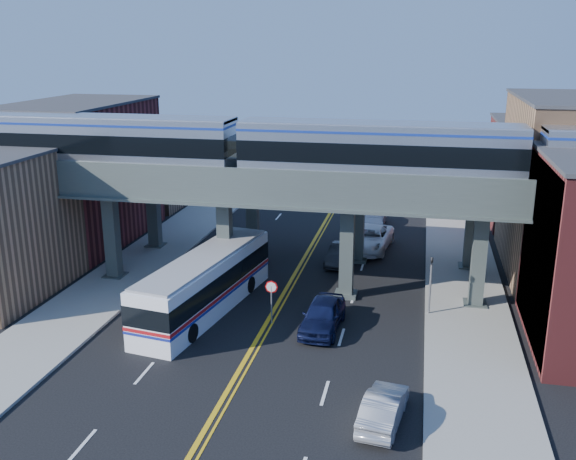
# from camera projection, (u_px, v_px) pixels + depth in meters

# --- Properties ---
(ground) EXTENTS (120.00, 120.00, 0.00)m
(ground) POSITION_uv_depth(u_px,v_px,m) (253.00, 346.00, 34.43)
(ground) COLOR black
(ground) RESTS_ON ground
(sidewalk_west) EXTENTS (5.00, 70.00, 0.16)m
(sidewalk_west) POSITION_uv_depth(u_px,v_px,m) (135.00, 268.00, 46.07)
(sidewalk_west) COLOR gray
(sidewalk_west) RESTS_ON ground
(sidewalk_east) EXTENTS (5.00, 70.00, 0.16)m
(sidewalk_east) POSITION_uv_depth(u_px,v_px,m) (465.00, 292.00, 41.51)
(sidewalk_east) COLOR gray
(sidewalk_east) RESTS_ON ground
(building_west_b) EXTENTS (8.00, 14.00, 11.00)m
(building_west_b) POSITION_uv_depth(u_px,v_px,m) (81.00, 173.00, 51.56)
(building_west_b) COLOR maroon
(building_west_b) RESTS_ON ground
(building_west_c) EXTENTS (8.00, 10.00, 8.00)m
(building_west_c) POSITION_uv_depth(u_px,v_px,m) (149.00, 163.00, 64.18)
(building_west_c) COLOR #946C4C
(building_west_c) RESTS_ON ground
(building_east_b) EXTENTS (8.00, 14.00, 12.00)m
(building_east_b) POSITION_uv_depth(u_px,v_px,m) (572.00, 188.00, 44.08)
(building_east_b) COLOR #946C4C
(building_east_b) RESTS_ON ground
(building_east_c) EXTENTS (8.00, 10.00, 9.00)m
(building_east_c) POSITION_uv_depth(u_px,v_px,m) (539.00, 173.00, 56.71)
(building_east_c) COLOR maroon
(building_east_c) RESTS_ON ground
(mural_panel) EXTENTS (0.10, 9.50, 9.50)m
(mural_panel) POSITION_uv_depth(u_px,v_px,m) (537.00, 256.00, 33.96)
(mural_panel) COLOR teal
(mural_panel) RESTS_ON ground
(elevated_viaduct_near) EXTENTS (52.00, 3.60, 7.40)m
(elevated_viaduct_near) POSITION_uv_depth(u_px,v_px,m) (285.00, 195.00, 40.11)
(elevated_viaduct_near) COLOR #414B48
(elevated_viaduct_near) RESTS_ON ground
(elevated_viaduct_far) EXTENTS (52.00, 3.60, 7.40)m
(elevated_viaduct_far) POSITION_uv_depth(u_px,v_px,m) (305.00, 173.00, 46.68)
(elevated_viaduct_far) COLOR #414B48
(elevated_viaduct_far) RESTS_ON ground
(transit_train) EXTENTS (51.68, 3.24, 3.79)m
(transit_train) POSITION_uv_depth(u_px,v_px,m) (379.00, 151.00, 38.13)
(transit_train) COLOR black
(transit_train) RESTS_ON elevated_viaduct_near
(stop_sign) EXTENTS (0.76, 0.09, 2.63)m
(stop_sign) POSITION_uv_depth(u_px,v_px,m) (271.00, 295.00, 36.69)
(stop_sign) COLOR slate
(stop_sign) RESTS_ON ground
(traffic_signal) EXTENTS (0.15, 0.18, 4.10)m
(traffic_signal) POSITION_uv_depth(u_px,v_px,m) (431.00, 279.00, 37.59)
(traffic_signal) COLOR slate
(traffic_signal) RESTS_ON ground
(transit_bus) EXTENTS (4.84, 13.18, 3.32)m
(transit_bus) POSITION_uv_depth(u_px,v_px,m) (205.00, 284.00, 38.49)
(transit_bus) COLOR white
(transit_bus) RESTS_ON ground
(car_lane_a) EXTENTS (2.30, 5.22, 1.75)m
(car_lane_a) POSITION_uv_depth(u_px,v_px,m) (323.00, 315.00, 36.17)
(car_lane_a) COLOR #0E1436
(car_lane_a) RESTS_ON ground
(car_lane_b) EXTENTS (2.03, 4.55, 1.45)m
(car_lane_b) POSITION_uv_depth(u_px,v_px,m) (341.00, 254.00, 46.93)
(car_lane_b) COLOR #272729
(car_lane_b) RESTS_ON ground
(car_lane_c) EXTENTS (3.71, 6.73, 1.78)m
(car_lane_c) POSITION_uv_depth(u_px,v_px,m) (370.00, 238.00, 50.15)
(car_lane_c) COLOR white
(car_lane_c) RESTS_ON ground
(car_lane_d) EXTENTS (2.46, 5.70, 1.64)m
(car_lane_d) POSITION_uv_depth(u_px,v_px,m) (372.00, 217.00, 56.57)
(car_lane_d) COLOR silver
(car_lane_d) RESTS_ON ground
(car_parked_curb) EXTENTS (2.10, 4.51, 1.43)m
(car_parked_curb) POSITION_uv_depth(u_px,v_px,m) (383.00, 408.00, 27.28)
(car_parked_curb) COLOR #98999D
(car_parked_curb) RESTS_ON ground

